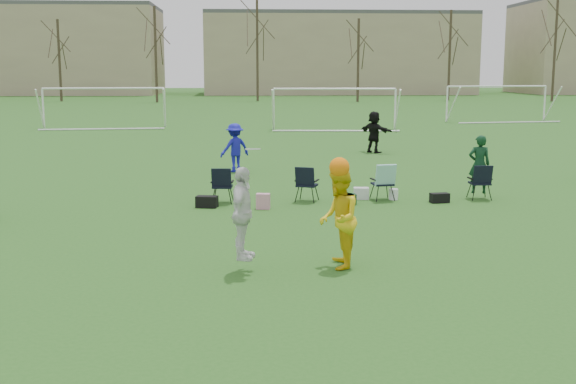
{
  "coord_description": "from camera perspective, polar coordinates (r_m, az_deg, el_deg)",
  "views": [
    {
      "loc": [
        -1.25,
        -11.22,
        3.55
      ],
      "look_at": [
        -0.48,
        2.27,
        1.25
      ],
      "focal_mm": 45.0,
      "sensor_mm": 36.0,
      "label": 1
    }
  ],
  "objects": [
    {
      "name": "building_row",
      "position": [
        107.54,
        1.01,
        10.97
      ],
      "size": [
        126.0,
        16.0,
        13.0
      ],
      "color": "tan",
      "rests_on": "ground"
    },
    {
      "name": "center_contest",
      "position": [
        12.82,
        1.33,
        -1.87
      ],
      "size": [
        2.4,
        1.2,
        2.22
      ],
      "color": "white",
      "rests_on": "ground"
    },
    {
      "name": "fielder_black",
      "position": [
        31.32,
        6.82,
        4.74
      ],
      "size": [
        1.46,
        1.61,
        1.79
      ],
      "primitive_type": "imported",
      "rotation": [
        0.0,
        0.0,
        2.26
      ],
      "color": "black",
      "rests_on": "ground"
    },
    {
      "name": "goal_right",
      "position": [
        52.18,
        16.19,
        7.51
      ],
      "size": [
        7.35,
        1.14,
        2.46
      ],
      "rotation": [
        0.0,
        0.0,
        0.14
      ],
      "color": "white",
      "rests_on": "ground"
    },
    {
      "name": "ground",
      "position": [
        11.83,
        2.97,
        -7.82
      ],
      "size": [
        260.0,
        260.0,
        0.0
      ],
      "primitive_type": "plane",
      "color": "#25581B",
      "rests_on": "ground"
    },
    {
      "name": "fielder_blue",
      "position": [
        25.29,
        -4.22,
        3.51
      ],
      "size": [
        1.26,
        1.1,
        1.7
      ],
      "primitive_type": "imported",
      "rotation": [
        0.0,
        0.0,
        3.67
      ],
      "color": "#1616A8",
      "rests_on": "ground"
    },
    {
      "name": "sideline_setup",
      "position": [
        19.82,
        6.6,
        0.85
      ],
      "size": [
        8.1,
        1.61,
        1.77
      ],
      "color": "#0D321B",
      "rests_on": "ground"
    },
    {
      "name": "goal_left",
      "position": [
        46.09,
        -14.33,
        7.35
      ],
      "size": [
        7.39,
        0.76,
        2.46
      ],
      "rotation": [
        0.0,
        0.0,
        0.09
      ],
      "color": "white",
      "rests_on": "ground"
    },
    {
      "name": "tree_line",
      "position": [
        81.09,
        -2.25,
        10.75
      ],
      "size": [
        110.28,
        3.28,
        11.4
      ],
      "color": "#382B21",
      "rests_on": "ground"
    },
    {
      "name": "goal_mid",
      "position": [
        43.57,
        3.69,
        7.51
      ],
      "size": [
        7.4,
        0.63,
        2.46
      ],
      "rotation": [
        0.0,
        0.0,
        -0.07
      ],
      "color": "white",
      "rests_on": "ground"
    }
  ]
}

